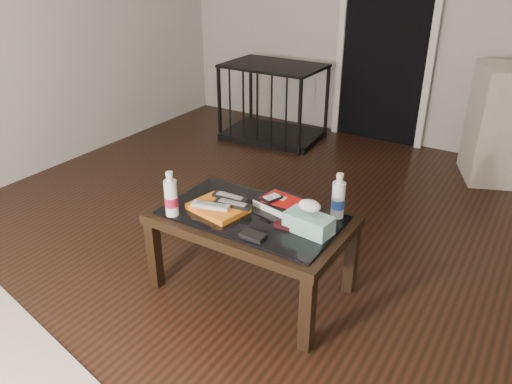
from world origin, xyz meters
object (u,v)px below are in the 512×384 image
water_bottle_right (338,196)px  tissue_box (309,223)px  water_bottle_left (171,194)px  pet_crate (273,115)px  coffee_table (252,225)px  textbook (282,203)px

water_bottle_right → tissue_box: 0.23m
water_bottle_left → pet_crate: bearing=108.1°
coffee_table → tissue_box: (0.32, -0.00, 0.11)m
textbook → water_bottle_left: size_ratio=1.05×
coffee_table → water_bottle_right: (0.38, 0.20, 0.18)m
pet_crate → textbook: 2.34m
tissue_box → coffee_table: bearing=-173.8°
pet_crate → water_bottle_right: bearing=-58.0°
textbook → water_bottle_right: 0.31m
pet_crate → textbook: (1.20, -1.99, 0.25)m
textbook → water_bottle_right: bearing=22.9°
pet_crate → water_bottle_right: size_ratio=4.01×
coffee_table → water_bottle_right: bearing=28.3°
pet_crate → textbook: size_ratio=3.82×
pet_crate → water_bottle_left: pet_crate is taller
tissue_box → water_bottle_right: bearing=81.5°
coffee_table → pet_crate: 2.41m
textbook → tissue_box: (0.23, -0.15, 0.02)m
pet_crate → water_bottle_right: pet_crate is taller
textbook → water_bottle_left: water_bottle_left is taller
tissue_box → pet_crate: bearing=130.7°
coffee_table → pet_crate: (-1.11, 2.14, -0.17)m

